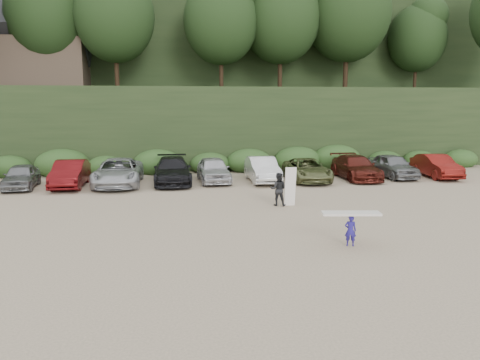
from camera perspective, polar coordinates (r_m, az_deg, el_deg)
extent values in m
plane|color=tan|center=(18.93, -3.93, -5.49)|extent=(120.00, 120.00, 0.00)
cube|color=black|center=(40.30, -6.72, 6.69)|extent=(80.00, 14.00, 6.00)
cube|color=black|center=(58.34, -7.52, 12.40)|extent=(90.00, 30.00, 16.00)
ellipsoid|color=black|center=(40.73, -6.94, 18.00)|extent=(66.00, 12.00, 10.00)
cube|color=#2B491E|center=(33.02, -7.08, 1.92)|extent=(46.20, 2.00, 1.20)
cube|color=brown|center=(43.62, -23.33, 12.78)|extent=(8.00, 6.00, 4.00)
imported|color=slate|center=(29.58, -25.12, 0.42)|extent=(1.97, 4.20, 1.39)
imported|color=#570D0F|center=(28.95, -20.00, 0.72)|extent=(1.65, 4.72, 1.55)
imported|color=#AAACB1|center=(28.60, -14.62, 0.93)|extent=(2.73, 5.77, 1.59)
imported|color=black|center=(28.74, -8.24, 1.16)|extent=(2.21, 5.44, 1.58)
imported|color=#B9B9BE|center=(29.01, -3.25, 1.28)|extent=(1.97, 4.58, 1.54)
imported|color=silver|center=(29.05, 2.73, 1.29)|extent=(1.67, 4.67, 1.53)
imported|color=#5E653A|center=(29.67, 8.18, 1.24)|extent=(2.45, 5.07, 1.39)
imported|color=#4E1811|center=(31.01, 13.93, 1.50)|extent=(2.17, 5.18, 1.50)
imported|color=slate|center=(32.33, 18.10, 1.67)|extent=(2.03, 4.60, 1.54)
imported|color=maroon|center=(33.35, 22.79, 1.59)|extent=(1.86, 4.64, 1.50)
imported|color=navy|center=(16.51, 13.31, -6.01)|extent=(0.45, 0.36, 1.08)
cube|color=silver|center=(16.37, 13.39, -3.97)|extent=(2.03, 0.84, 0.08)
imported|color=black|center=(22.31, 4.69, -1.13)|extent=(0.92, 0.81, 1.59)
cube|color=silver|center=(22.25, 6.13, -0.81)|extent=(0.53, 0.29, 1.87)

